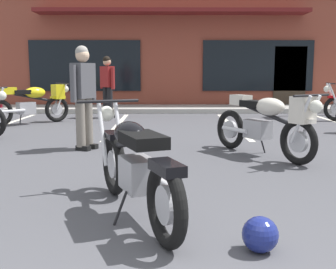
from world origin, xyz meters
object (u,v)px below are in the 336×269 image
(motorcycle_foreground_classic, at_px, (134,164))
(helmet_on_pavement, at_px, (260,234))
(person_in_black_shirt, at_px, (107,83))
(motorcycle_red_sportbike, at_px, (34,102))
(motorcycle_blue_standard, at_px, (267,122))
(person_in_shorts_foreground, at_px, (83,91))

(motorcycle_foreground_classic, height_order, helmet_on_pavement, motorcycle_foreground_classic)
(person_in_black_shirt, bearing_deg, motorcycle_red_sportbike, -140.03)
(motorcycle_red_sportbike, bearing_deg, motorcycle_foreground_classic, -66.11)
(person_in_black_shirt, xyz_separation_m, helmet_on_pavement, (2.24, -8.69, -0.82))
(motorcycle_foreground_classic, bearing_deg, motorcycle_blue_standard, 54.95)
(motorcycle_red_sportbike, distance_m, person_in_black_shirt, 2.14)
(motorcycle_blue_standard, height_order, helmet_on_pavement, motorcycle_blue_standard)
(motorcycle_foreground_classic, height_order, motorcycle_blue_standard, same)
(motorcycle_foreground_classic, relative_size, person_in_black_shirt, 1.20)
(person_in_shorts_foreground, bearing_deg, helmet_on_pavement, -63.46)
(motorcycle_blue_standard, bearing_deg, person_in_shorts_foreground, 166.74)
(motorcycle_blue_standard, bearing_deg, helmet_on_pavement, -104.15)
(motorcycle_foreground_classic, distance_m, person_in_black_shirt, 8.03)
(motorcycle_red_sportbike, relative_size, person_in_black_shirt, 1.02)
(motorcycle_foreground_classic, relative_size, helmet_on_pavement, 7.71)
(person_in_black_shirt, distance_m, person_in_shorts_foreground, 4.72)
(motorcycle_foreground_classic, xyz_separation_m, motorcycle_blue_standard, (1.78, 2.53, 0.07))
(motorcycle_foreground_classic, xyz_separation_m, person_in_black_shirt, (-1.29, 7.91, 0.49))
(person_in_black_shirt, bearing_deg, motorcycle_blue_standard, -60.26)
(motorcycle_red_sportbike, relative_size, person_in_shorts_foreground, 1.02)
(motorcycle_blue_standard, height_order, person_in_shorts_foreground, person_in_shorts_foreground)
(person_in_black_shirt, bearing_deg, helmet_on_pavement, -75.57)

